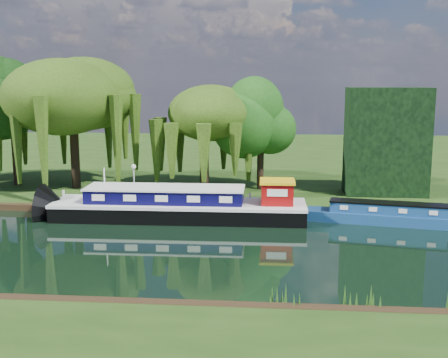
{
  "coord_description": "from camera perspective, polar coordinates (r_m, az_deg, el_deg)",
  "views": [
    {
      "loc": [
        10.45,
        -28.78,
        9.09
      ],
      "look_at": [
        7.43,
        6.19,
        2.8
      ],
      "focal_mm": 45.0,
      "sensor_mm": 36.0,
      "label": 1
    }
  ],
  "objects": [
    {
      "name": "tree_far_mid",
      "position": [
        48.79,
        -20.65,
        7.12
      ],
      "size": [
        5.86,
        5.86,
        9.59
      ],
      "color": "black",
      "rests_on": "far_bank"
    },
    {
      "name": "mooring_posts",
      "position": [
        39.61,
        -11.24,
        -1.9
      ],
      "size": [
        19.16,
        0.16,
        1.0
      ],
      "color": "silver",
      "rests_on": "far_bank"
    },
    {
      "name": "willow_right",
      "position": [
        43.0,
        -2.05,
        5.76
      ],
      "size": [
        6.02,
        6.02,
        7.33
      ],
      "color": "black",
      "rests_on": "far_bank"
    },
    {
      "name": "far_bank",
      "position": [
        64.26,
        -4.48,
        2.2
      ],
      "size": [
        120.0,
        52.0,
        0.45
      ],
      "primitive_type": "cube",
      "color": "#1B380F",
      "rests_on": "ground"
    },
    {
      "name": "dutch_barge",
      "position": [
        36.89,
        -4.36,
        -2.76
      ],
      "size": [
        16.56,
        3.91,
        3.49
      ],
      "rotation": [
        0.0,
        0.0,
        0.01
      ],
      "color": "black",
      "rests_on": "ground"
    },
    {
      "name": "conifer_hedge",
      "position": [
        43.88,
        16.17,
        3.69
      ],
      "size": [
        6.0,
        3.0,
        8.0
      ],
      "primitive_type": "cube",
      "color": "black",
      "rests_on": "far_bank"
    },
    {
      "name": "lamppost",
      "position": [
        41.07,
        -9.16,
        0.68
      ],
      "size": [
        0.36,
        0.36,
        2.56
      ],
      "color": "silver",
      "rests_on": "far_bank"
    },
    {
      "name": "ground",
      "position": [
        31.94,
        -14.49,
        -6.71
      ],
      "size": [
        120.0,
        120.0,
        0.0
      ],
      "primitive_type": "plane",
      "color": "black"
    },
    {
      "name": "willow_left",
      "position": [
        45.8,
        -15.16,
        7.93
      ],
      "size": [
        8.2,
        8.2,
        9.82
      ],
      "color": "black",
      "rests_on": "far_bank"
    },
    {
      "name": "narrowboat",
      "position": [
        37.17,
        16.26,
        -3.57
      ],
      "size": [
        10.35,
        3.58,
        1.49
      ],
      "rotation": [
        0.0,
        0.0,
        -0.19
      ],
      "color": "navy",
      "rests_on": "ground"
    },
    {
      "name": "tree_far_right",
      "position": [
        43.98,
        3.77,
        5.65
      ],
      "size": [
        4.61,
        4.61,
        7.55
      ],
      "color": "black",
      "rests_on": "far_bank"
    },
    {
      "name": "reeds_near",
      "position": [
        23.14,
        -4.39,
        -11.53
      ],
      "size": [
        33.7,
        1.5,
        1.1
      ],
      "color": "#204C14",
      "rests_on": "ground"
    }
  ]
}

